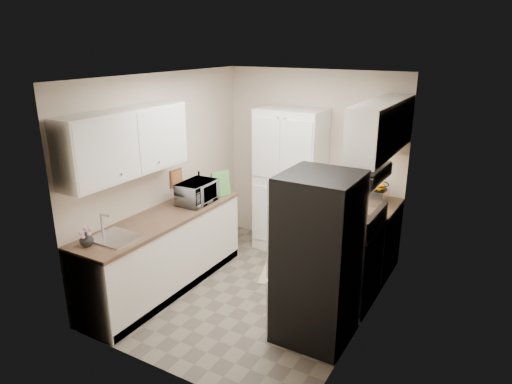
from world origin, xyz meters
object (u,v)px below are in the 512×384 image
(pantry_cabinet, at_px, (290,181))
(toaster_oven, at_px, (376,196))
(electric_range, at_px, (347,261))
(wine_bottle, at_px, (199,185))
(refrigerator, at_px, (318,259))
(microwave, at_px, (197,192))

(pantry_cabinet, height_order, toaster_oven, pantry_cabinet)
(pantry_cabinet, xyz_separation_m, toaster_oven, (1.22, -0.07, 0.01))
(pantry_cabinet, bearing_deg, electric_range, -38.22)
(electric_range, distance_m, wine_bottle, 2.12)
(pantry_cabinet, distance_m, electric_range, 1.58)
(pantry_cabinet, bearing_deg, toaster_oven, -3.44)
(wine_bottle, distance_m, toaster_oven, 2.25)
(pantry_cabinet, distance_m, refrigerator, 2.07)
(microwave, height_order, wine_bottle, wine_bottle)
(refrigerator, relative_size, toaster_oven, 5.21)
(electric_range, relative_size, refrigerator, 0.66)
(microwave, relative_size, toaster_oven, 1.53)
(electric_range, bearing_deg, toaster_oven, 86.89)
(refrigerator, height_order, microwave, refrigerator)
(electric_range, height_order, microwave, microwave)
(refrigerator, bearing_deg, pantry_cabinet, 123.46)
(microwave, relative_size, wine_bottle, 1.65)
(wine_bottle, height_order, toaster_oven, wine_bottle)
(electric_range, height_order, refrigerator, refrigerator)
(microwave, height_order, toaster_oven, microwave)
(pantry_cabinet, bearing_deg, refrigerator, -56.54)
(electric_range, xyz_separation_m, toaster_oven, (0.05, 0.85, 0.54))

